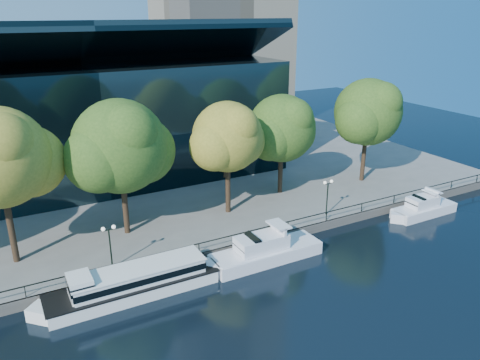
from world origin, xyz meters
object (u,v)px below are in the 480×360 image
cruiser_far (422,208)px  tree_1 (1,160)px  tree_2 (122,148)px  tour_boat (129,282)px  cruiser_near (262,251)px  tree_3 (229,138)px  tree_4 (283,130)px  tree_5 (369,114)px  lamp_1 (109,237)px  lamp_2 (328,189)px

cruiser_far → tree_1: (-41.87, 8.98, 9.69)m
tree_1 → tree_2: tree_1 is taller
tour_boat → tree_1: size_ratio=1.10×
cruiser_near → tree_2: tree_2 is taller
cruiser_near → tree_2: (-9.78, 10.05, 8.86)m
tree_3 → tree_2: bearing=178.8°
tree_1 → tree_4: (30.29, 2.88, -1.65)m
tree_1 → tree_5: bearing=1.8°
tree_2 → tour_boat: bearing=-106.1°
tree_2 → lamp_1: 9.16m
tree_2 → tree_3: (11.43, -0.24, -0.42)m
tree_2 → tree_5: (31.86, 0.43, 0.05)m
tree_1 → tree_3: (21.89, 0.67, -1.12)m
cruiser_near → tree_3: 13.04m
tour_boat → lamp_1: (-0.51, 3.53, 2.73)m
tree_5 → lamp_2: 14.43m
cruiser_near → tree_2: bearing=134.2°
tour_boat → tree_1: bearing=131.3°
cruiser_near → tree_4: 17.54m
cruiser_near → cruiser_far: cruiser_near is taller
cruiser_near → lamp_2: 11.77m
cruiser_near → tree_5: 26.02m
cruiser_far → tree_1: size_ratio=0.65×
tree_1 → tree_2: 10.52m
cruiser_far → lamp_1: lamp_1 is taller
tree_3 → tree_4: 8.70m
tree_3 → lamp_2: tree_3 is taller
cruiser_far → tour_boat: bearing=179.6°
cruiser_near → lamp_1: lamp_1 is taller
tree_1 → tree_4: size_ratio=1.16×
cruiser_near → tree_3: (1.65, 9.81, 8.44)m
tree_1 → lamp_1: 11.08m
tree_4 → lamp_1: bearing=-160.8°
tree_2 → tree_4: size_ratio=1.12×
tree_2 → tree_5: 31.87m
cruiser_near → tree_4: tree_4 is taller
tree_4 → lamp_2: bearing=-85.3°
tour_boat → tree_4: size_ratio=1.27×
lamp_2 → cruiser_far: bearing=-19.1°
cruiser_near → cruiser_far: size_ratio=1.32×
lamp_2 → lamp_1: bearing=180.0°
cruiser_far → tree_2: size_ratio=0.67×
tree_3 → lamp_2: (9.06, -5.87, -5.55)m
tree_3 → cruiser_far: bearing=-25.8°
cruiser_far → tree_2: 34.14m
tree_4 → tree_5: tree_5 is taller
tree_2 → tree_3: size_ratio=1.10×
tree_1 → lamp_2: bearing=-9.5°
cruiser_far → tree_1: bearing=167.9°
tree_4 → tree_3: bearing=-165.3°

